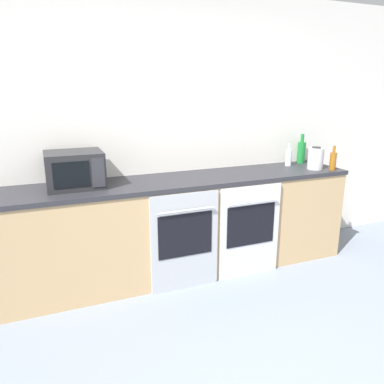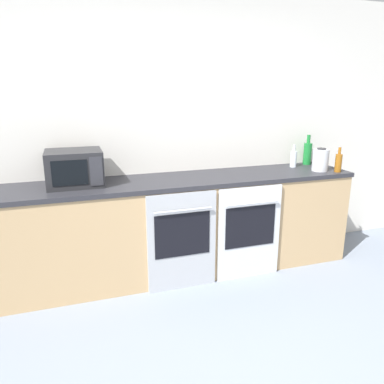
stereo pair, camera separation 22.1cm
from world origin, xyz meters
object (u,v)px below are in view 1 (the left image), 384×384
(oven_right, at_px, (250,231))
(bottle_amber, at_px, (333,161))
(bottle_clear, at_px, (289,157))
(oven_left, at_px, (185,241))
(microwave, at_px, (75,170))
(bottle_green, at_px, (301,152))
(kettle, at_px, (316,158))

(oven_right, distance_m, bottle_amber, 1.15)
(oven_right, relative_size, bottle_clear, 3.78)
(oven_left, relative_size, bottle_amber, 3.59)
(microwave, bearing_deg, bottle_green, 3.69)
(oven_right, xyz_separation_m, kettle, (0.86, 0.20, 0.59))
(oven_left, height_order, oven_right, same)
(oven_left, bearing_deg, bottle_amber, 3.35)
(oven_right, relative_size, bottle_amber, 3.59)
(oven_left, height_order, microwave, microwave)
(bottle_clear, bearing_deg, kettle, -59.22)
(oven_left, bearing_deg, microwave, 156.21)
(oven_left, bearing_deg, oven_right, 0.00)
(oven_left, distance_m, bottle_amber, 1.73)
(oven_right, distance_m, microwave, 1.64)
(bottle_amber, distance_m, bottle_green, 0.43)
(oven_left, bearing_deg, kettle, 7.45)
(oven_left, bearing_deg, bottle_green, 18.32)
(microwave, bearing_deg, oven_left, -23.79)
(oven_left, xyz_separation_m, bottle_amber, (1.63, 0.10, 0.57))
(bottle_green, bearing_deg, bottle_amber, -82.00)
(oven_right, distance_m, bottle_clear, 1.01)
(oven_left, relative_size, bottle_green, 2.76)
(microwave, distance_m, kettle, 2.34)
(bottle_amber, relative_size, bottle_green, 0.77)
(bottle_clear, bearing_deg, bottle_amber, -50.91)
(microwave, distance_m, bottle_amber, 2.48)
(bottle_amber, height_order, bottle_clear, bottle_amber)
(bottle_amber, bearing_deg, bottle_green, 98.00)
(bottle_amber, bearing_deg, bottle_clear, 129.09)
(oven_right, height_order, kettle, kettle)
(bottle_green, relative_size, bottle_clear, 1.37)
(bottle_green, bearing_deg, oven_left, -161.68)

